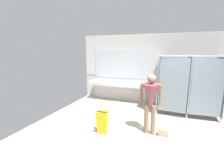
% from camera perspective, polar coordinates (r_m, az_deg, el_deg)
% --- Properties ---
extents(ground_plane, '(7.31, 6.06, 0.10)m').
position_cam_1_polar(ground_plane, '(4.56, 16.82, -17.76)').
color(ground_plane, '#B2A899').
extents(wall_back, '(7.31, 0.12, 2.83)m').
position_cam_1_polar(wall_back, '(6.82, 19.17, 4.84)').
color(wall_back, silver).
rests_on(wall_back, ground_plane).
extents(wall_back_tile_band, '(7.31, 0.01, 0.06)m').
position_cam_1_polar(wall_back_tile_band, '(6.80, 18.95, 1.73)').
color(wall_back_tile_band, '#9E937F').
rests_on(wall_back_tile_band, wall_back).
extents(vanity_counter, '(2.45, 0.60, 0.96)m').
position_cam_1_polar(vanity_counter, '(7.00, 2.20, -0.90)').
color(vanity_counter, silver).
rests_on(vanity_counter, ground_plane).
extents(mirror_panel, '(2.35, 0.02, 1.20)m').
position_cam_1_polar(mirror_panel, '(7.06, 2.82, 7.15)').
color(mirror_panel, silver).
rests_on(mirror_panel, wall_back).
extents(bathroom_stalls, '(2.00, 1.34, 2.03)m').
position_cam_1_polar(bathroom_stalls, '(5.98, 25.59, 0.02)').
color(bathroom_stalls, gray).
rests_on(bathroom_stalls, ground_plane).
extents(person_standing, '(0.56, 0.44, 1.59)m').
position_cam_1_polar(person_standing, '(4.20, 13.64, -4.59)').
color(person_standing, '#8C664C').
rests_on(person_standing, ground_plane).
extents(handbag, '(0.25, 0.15, 0.32)m').
position_cam_1_polar(handbag, '(4.50, 17.86, -16.04)').
color(handbag, tan).
rests_on(handbag, ground_plane).
extents(soap_dispenser, '(0.07, 0.07, 0.18)m').
position_cam_1_polar(soap_dispenser, '(6.87, 6.95, 1.28)').
color(soap_dispenser, white).
rests_on(soap_dispenser, vanity_counter).
extents(wet_floor_sign, '(0.28, 0.19, 0.63)m').
position_cam_1_polar(wet_floor_sign, '(4.30, -3.60, -13.53)').
color(wet_floor_sign, yellow).
rests_on(wet_floor_sign, ground_plane).
extents(floor_drain_cover, '(0.14, 0.14, 0.01)m').
position_cam_1_polar(floor_drain_cover, '(4.01, 16.24, -21.20)').
color(floor_drain_cover, '#B7BABF').
rests_on(floor_drain_cover, ground_plane).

